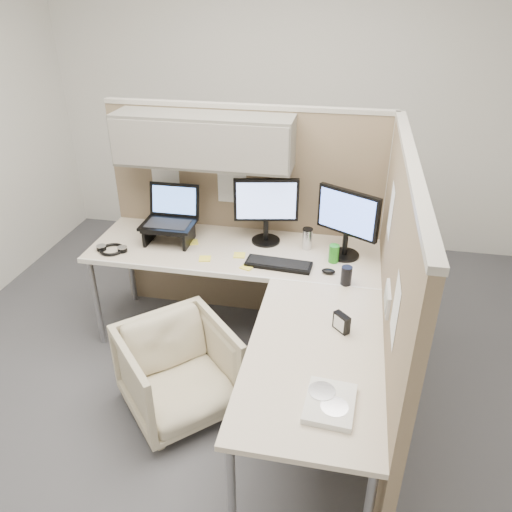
% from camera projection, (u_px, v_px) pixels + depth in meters
% --- Properties ---
extents(ground, '(4.50, 4.50, 0.00)m').
position_uv_depth(ground, '(234.00, 385.00, 3.30)').
color(ground, '#45454B').
rests_on(ground, ground).
extents(partition_back, '(2.00, 0.36, 1.63)m').
position_uv_depth(partition_back, '(228.00, 182.00, 3.52)').
color(partition_back, '#867158').
rests_on(partition_back, ground).
extents(partition_right, '(0.07, 2.03, 1.63)m').
position_uv_depth(partition_right, '(389.00, 303.00, 2.70)').
color(partition_right, '#867158').
rests_on(partition_right, ground).
extents(desk, '(2.00, 1.98, 0.73)m').
position_uv_depth(desk, '(256.00, 289.00, 3.06)').
color(desk, beige).
rests_on(desk, ground).
extents(office_chair, '(0.84, 0.84, 0.63)m').
position_uv_depth(office_chair, '(178.00, 368.00, 2.98)').
color(office_chair, beige).
rests_on(office_chair, ground).
extents(monitor_left, '(0.44, 0.20, 0.47)m').
position_uv_depth(monitor_left, '(266.00, 206.00, 3.39)').
color(monitor_left, black).
rests_on(monitor_left, desk).
extents(monitor_right, '(0.40, 0.25, 0.47)m').
position_uv_depth(monitor_right, '(347.00, 218.00, 3.21)').
color(monitor_right, black).
rests_on(monitor_right, desk).
extents(laptop_station, '(0.36, 0.31, 0.38)m').
position_uv_depth(laptop_station, '(170.00, 221.00, 3.48)').
color(laptop_station, black).
rests_on(laptop_station, desk).
extents(keyboard, '(0.44, 0.17, 0.02)m').
position_uv_depth(keyboard, '(279.00, 264.00, 3.22)').
color(keyboard, black).
rests_on(keyboard, desk).
extents(mouse, '(0.09, 0.06, 0.03)m').
position_uv_depth(mouse, '(328.00, 271.00, 3.13)').
color(mouse, black).
rests_on(mouse, desk).
extents(travel_mug, '(0.07, 0.07, 0.15)m').
position_uv_depth(travel_mug, '(307.00, 239.00, 3.40)').
color(travel_mug, silver).
rests_on(travel_mug, desk).
extents(soda_can_green, '(0.07, 0.07, 0.12)m').
position_uv_depth(soda_can_green, '(346.00, 276.00, 3.00)').
color(soda_can_green, black).
rests_on(soda_can_green, desk).
extents(soda_can_silver, '(0.07, 0.07, 0.12)m').
position_uv_depth(soda_can_silver, '(334.00, 254.00, 3.24)').
color(soda_can_silver, '#268C1E').
rests_on(soda_can_silver, desk).
extents(sticky_note_d, '(0.09, 0.09, 0.01)m').
position_uv_depth(sticky_note_d, '(239.00, 255.00, 3.34)').
color(sticky_note_d, '#FBE942').
rests_on(sticky_note_d, desk).
extents(sticky_note_b, '(0.10, 0.10, 0.01)m').
position_uv_depth(sticky_note_b, '(247.00, 267.00, 3.20)').
color(sticky_note_b, '#FBE942').
rests_on(sticky_note_b, desk).
extents(sticky_note_c, '(0.10, 0.10, 0.01)m').
position_uv_depth(sticky_note_c, '(192.00, 242.00, 3.51)').
color(sticky_note_c, '#FBE942').
rests_on(sticky_note_c, desk).
extents(sticky_note_a, '(0.09, 0.09, 0.01)m').
position_uv_depth(sticky_note_a, '(205.00, 259.00, 3.30)').
color(sticky_note_a, '#FBE942').
rests_on(sticky_note_a, desk).
extents(headphones, '(0.21, 0.18, 0.03)m').
position_uv_depth(headphones, '(112.00, 249.00, 3.39)').
color(headphones, black).
rests_on(headphones, desk).
extents(paper_stack, '(0.23, 0.28, 0.03)m').
position_uv_depth(paper_stack, '(330.00, 403.00, 2.15)').
color(paper_stack, white).
rests_on(paper_stack, desk).
extents(desk_clock, '(0.10, 0.10, 0.10)m').
position_uv_depth(desk_clock, '(341.00, 323.00, 2.60)').
color(desk_clock, black).
rests_on(desk_clock, desk).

